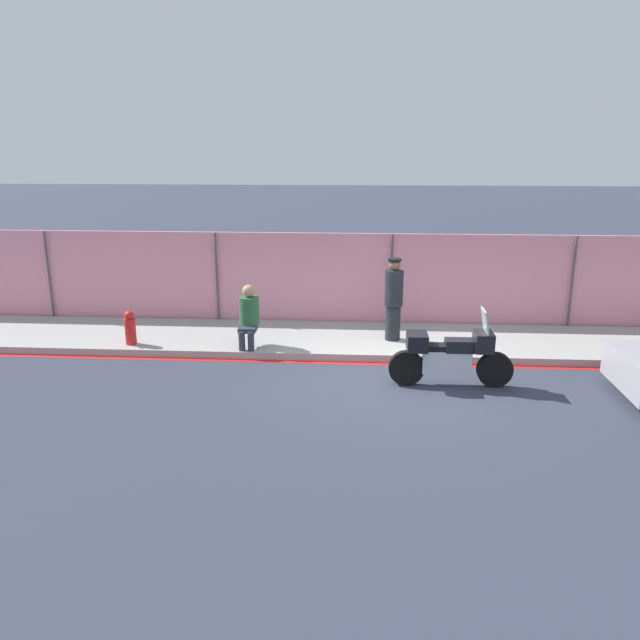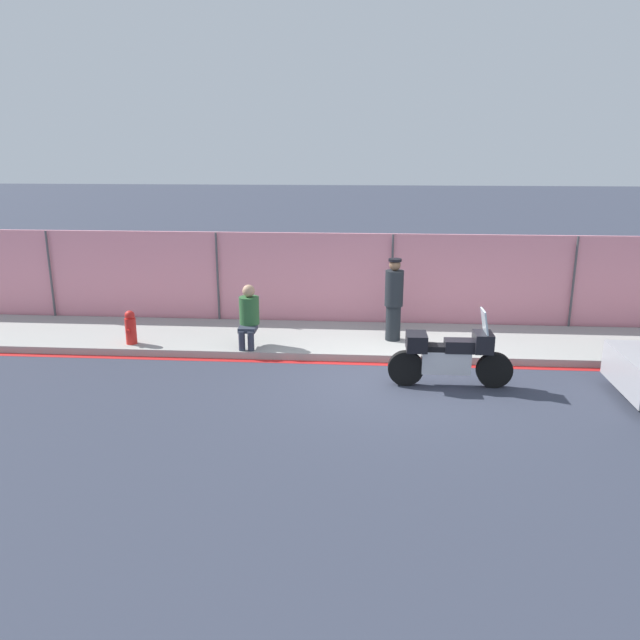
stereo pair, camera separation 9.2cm
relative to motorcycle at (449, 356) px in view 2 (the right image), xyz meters
The scene contains 8 objects.
ground_plane 1.11m from the motorcycle, 166.08° to the left, with size 120.00×120.00×0.00m, color #333847.
sidewalk 2.60m from the motorcycle, 111.02° to the left, with size 30.55×2.45×0.15m.
curb_paint_stripe 1.52m from the motorcycle, 130.58° to the left, with size 30.55×0.18×0.01m.
storefront_fence 3.85m from the motorcycle, 103.91° to the left, with size 29.02×0.17×2.24m.
motorcycle is the anchor object (origin of this frame).
officer_standing 2.47m from the motorcycle, 112.21° to the left, with size 0.39×0.39×1.76m.
person_seated_on_curb 4.25m from the motorcycle, 157.57° to the left, with size 0.41×0.68×1.29m.
fire_hydrant 6.61m from the motorcycle, 166.51° to the left, with size 0.23×0.28×0.72m.
Camera 2 is at (-0.58, -10.90, 4.17)m, focal length 35.00 mm.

